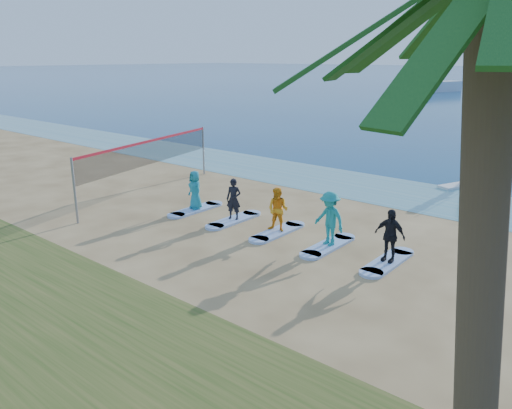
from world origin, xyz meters
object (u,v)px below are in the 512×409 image
Objects in this scene: surfboard_3 at (328,246)px; paddleboarder at (467,165)px; student_2 at (278,210)px; student_4 at (390,235)px; surfboard_0 at (196,209)px; surfboard_2 at (278,232)px; surfboard_4 at (387,262)px; paddleboard at (465,184)px; boat_offshore_a at (439,92)px; volleyball_net at (149,153)px; surfboard_1 at (234,220)px; student_0 at (195,190)px; student_3 at (329,219)px; student_1 at (234,199)px.

paddleboarder is at bearing 86.21° from surfboard_3.
student_4 is at bearing -13.48° from student_2.
surfboard_0 is 1.00× the size of surfboard_2.
surfboard_2 is 1.00× the size of surfboard_4.
paddleboard is at bearing 57.85° from surfboard_0.
boat_offshore_a is 3.73× the size of surfboard_4.
surfboard_0 is (18.04, -75.08, 0.04)m from boat_offshore_a.
volleyball_net is 4.01× the size of surfboard_2.
surfboard_1 is at bearing 180.00° from surfboard_3.
boat_offshore_a is 77.22m from student_0.
surfboard_1 is 4.29m from student_3.
paddleboarder reaches higher than boat_offshore_a.
surfboard_3 is 2.09m from surfboard_4.
student_1 is at bearing 15.69° from student_0.
volleyball_net reaches higher than boat_offshore_a.
surfboard_1 is (20.14, -75.08, 0.04)m from boat_offshore_a.
surfboard_3 is at bearing -2.55° from volleyball_net.
surfboard_0 and surfboard_3 have the same top height.
student_4 reaches higher than student_2.
student_3 is at bearing -179.65° from student_4.
student_0 is at bearing -179.65° from student_4.
surfboard_4 is at bearing 0.00° from student_4.
boat_offshore_a is at bearing 107.95° from surfboard_3.
student_4 is at bearing 0.00° from surfboard_3.
paddleboarder is 1.17× the size of student_1.
student_1 is 0.71× the size of surfboard_2.
volleyball_net is 5.42× the size of student_4.
paddleboarder reaches higher than surfboard_3.
student_3 is at bearing 0.00° from surfboard_1.
student_3 is (0.00, 0.00, 0.94)m from surfboard_3.
student_2 is at bearing 180.00° from surfboard_4.
paddleboarder is 68.66m from boat_offshore_a.
surfboard_1 is 1.00× the size of surfboard_2.
paddleboard is 13.22m from student_0.
boat_offshore_a is at bearing 133.73° from paddleboard.
student_1 reaches higher than surfboard_0.
student_3 is 2.10m from student_4.
surfboard_4 is (4.19, 0.00, -0.83)m from student_2.
student_4 reaches higher than surfboard_2.
student_0 is 6.28m from student_3.
student_4 is (2.09, 0.00, 0.86)m from surfboard_3.
student_4 is (6.28, 0.00, 0.86)m from surfboard_1.
surfboard_4 is at bearing -13.48° from student_2.
student_1 is 0.96× the size of student_4.
surfboard_0 and surfboard_2 have the same top height.
student_3 reaches higher than student_2.
boat_offshore_a reaches higher than surfboard_4.
student_0 is at bearing 180.00° from surfboard_2.
student_0 is at bearing 180.00° from surfboard_1.
surfboard_3 is at bearing 0.00° from surfboard_1.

